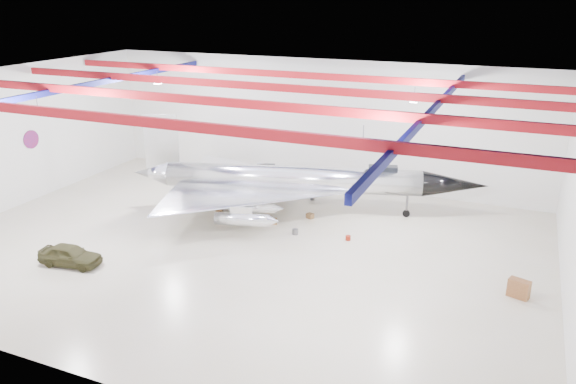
% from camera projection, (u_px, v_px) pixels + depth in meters
% --- Properties ---
extents(floor, '(40.00, 40.00, 0.00)m').
position_uv_depth(floor, '(239.00, 246.00, 38.13)').
color(floor, '#BEB597').
rests_on(floor, ground).
extents(wall_back, '(40.00, 0.00, 40.00)m').
position_uv_depth(wall_back, '(317.00, 122.00, 49.29)').
color(wall_back, silver).
rests_on(wall_back, floor).
extents(wall_left, '(0.00, 30.00, 30.00)m').
position_uv_depth(wall_left, '(9.00, 139.00, 43.70)').
color(wall_left, silver).
rests_on(wall_left, floor).
extents(ceiling, '(40.00, 40.00, 0.00)m').
position_uv_depth(ceiling, '(233.00, 83.00, 34.45)').
color(ceiling, '#0A0F38').
rests_on(ceiling, wall_back).
extents(ceiling_structure, '(39.50, 29.50, 1.08)m').
position_uv_depth(ceiling_structure, '(234.00, 94.00, 34.68)').
color(ceiling_structure, maroon).
rests_on(ceiling_structure, ceiling).
extents(wall_roundel, '(0.10, 1.50, 1.50)m').
position_uv_depth(wall_roundel, '(31.00, 139.00, 45.58)').
color(wall_roundel, '#B21414').
rests_on(wall_roundel, wall_left).
extents(jet_aircraft, '(26.87, 19.36, 7.48)m').
position_uv_depth(jet_aircraft, '(292.00, 182.00, 43.30)').
color(jet_aircraft, silver).
rests_on(jet_aircraft, floor).
extents(jeep, '(4.18, 2.17, 1.36)m').
position_uv_depth(jeep, '(70.00, 255.00, 35.24)').
color(jeep, '#3B391D').
rests_on(jeep, floor).
extents(desk, '(1.29, 0.91, 1.07)m').
position_uv_depth(desk, '(519.00, 289.00, 31.53)').
color(desk, brown).
rests_on(desk, floor).
extents(crate_ply, '(0.55, 0.46, 0.36)m').
position_uv_depth(crate_ply, '(219.00, 212.00, 43.57)').
color(crate_ply, olive).
rests_on(crate_ply, floor).
extents(toolbox_red, '(0.52, 0.46, 0.31)m').
position_uv_depth(toolbox_red, '(281.00, 196.00, 47.01)').
color(toolbox_red, maroon).
rests_on(toolbox_red, floor).
extents(engine_drum, '(0.48, 0.48, 0.39)m').
position_uv_depth(engine_drum, '(295.00, 232.00, 39.91)').
color(engine_drum, '#59595B').
rests_on(engine_drum, floor).
extents(parts_bin, '(0.65, 0.59, 0.37)m').
position_uv_depth(parts_bin, '(310.00, 216.00, 42.78)').
color(parts_bin, olive).
rests_on(parts_bin, floor).
extents(crate_small, '(0.43, 0.38, 0.25)m').
position_uv_depth(crate_small, '(210.00, 196.00, 47.05)').
color(crate_small, '#59595B').
rests_on(crate_small, floor).
extents(tool_chest, '(0.48, 0.48, 0.33)m').
position_uv_depth(tool_chest, '(348.00, 238.00, 38.97)').
color(tool_chest, maroon).
rests_on(tool_chest, floor).
extents(oil_barrel, '(0.69, 0.62, 0.40)m').
position_uv_depth(oil_barrel, '(273.00, 221.00, 41.74)').
color(oil_barrel, olive).
rests_on(oil_barrel, floor).
extents(spares_box, '(0.44, 0.44, 0.34)m').
position_uv_depth(spares_box, '(312.00, 198.00, 46.64)').
color(spares_box, '#59595B').
rests_on(spares_box, floor).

